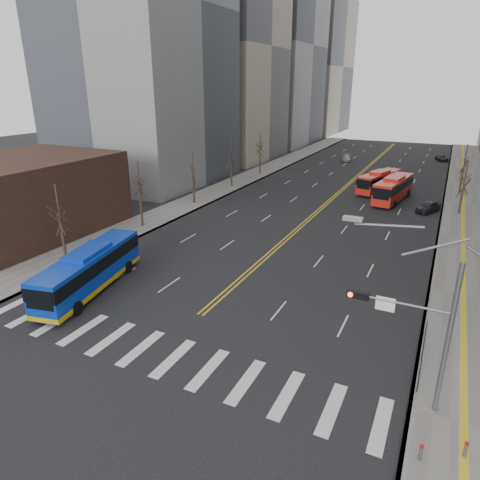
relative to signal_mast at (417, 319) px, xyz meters
The scene contains 18 objects.
ground 14.73m from the signal_mast, behind, with size 220.00×220.00×0.00m, color black.
sidewalk_right 43.43m from the signal_mast, 85.04° to the left, with size 7.00×130.00×0.15m, color slate.
sidewalk_left 52.80m from the signal_mast, 125.14° to the left, with size 5.00×130.00×0.15m, color slate.
crosswalk 14.73m from the signal_mast, behind, with size 26.70×4.00×0.01m.
centerline 54.98m from the signal_mast, 104.56° to the left, with size 0.55×100.00×0.01m.
office_towers 70.52m from the signal_mast, 101.59° to the left, with size 83.00×134.00×58.00m.
storefront 41.01m from the signal_mast, 165.92° to the left, with size 14.00×18.00×8.00m.
signal_mast is the anchor object (origin of this frame).
pedestrian_railing 5.71m from the signal_mast, 82.40° to the left, with size 0.06×6.06×1.02m.
bollards 5.43m from the signal_mast, 40.86° to the right, with size 2.87×3.17×0.78m.
street_trees 38.71m from the signal_mast, 122.76° to the left, with size 35.20×47.20×7.60m.
blue_bus 23.75m from the signal_mast, behind, with size 4.79×11.78×3.37m.
red_bus_near 46.58m from the signal_mast, 100.73° to the left, with size 5.02×10.11×3.16m.
red_bus_far 41.56m from the signal_mast, 98.40° to the left, with size 4.06×10.98×3.41m.
car_white 25.13m from the signal_mast, behind, with size 1.29×3.71×1.22m, color silver.
car_dark_mid 37.62m from the signal_mast, 91.94° to the left, with size 1.61×4.01×1.37m, color black.
car_silver 73.12m from the signal_mast, 105.21° to the left, with size 1.79×4.41×1.28m, color gray.
car_dark_far 79.61m from the signal_mast, 90.91° to the left, with size 1.90×4.12×1.15m, color black.
Camera 1 is at (14.02, -17.29, 15.20)m, focal length 32.00 mm.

